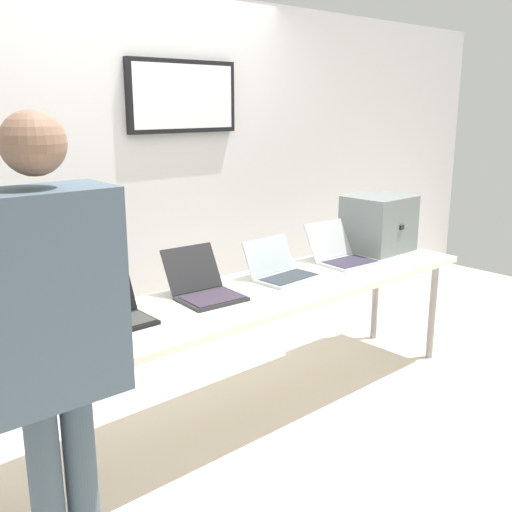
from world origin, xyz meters
The scene contains 10 objects.
ground centered at (0.00, 0.00, -0.02)m, with size 8.00×8.00×0.04m, color beige.
back_wall centered at (0.01, 1.13, 1.27)m, with size 8.00×0.11×2.52m.
workbench centered at (0.00, 0.00, 0.71)m, with size 3.26×0.70×0.76m.
equipment_box centered at (1.36, 0.13, 0.96)m, with size 0.43×0.40×0.40m.
laptop_station_1 centered at (-0.79, 0.08, 0.81)m, with size 0.34×0.32×0.22m.
laptop_station_2 centered at (-0.22, 0.11, 0.82)m, with size 0.35×0.42×0.25m.
laptop_station_3 centered at (0.35, 0.09, 0.81)m, with size 0.39×0.34×0.23m.
laptop_station_4 centered at (0.91, 0.09, 0.82)m, with size 0.37×0.42×0.25m.
person centered at (-1.38, -0.62, 1.08)m, with size 0.45×0.59×1.77m.
coffee_mug centered at (-0.96, -0.25, 0.80)m, with size 0.08×0.08×0.08m.
Camera 1 is at (-2.07, -2.39, 1.78)m, focal length 41.63 mm.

